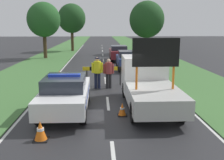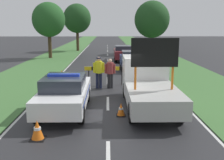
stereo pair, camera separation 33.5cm
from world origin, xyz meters
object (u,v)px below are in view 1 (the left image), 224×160
Objects in this scene: police_officer at (97,70)px; traffic_cone_near_truck at (40,131)px; roadside_tree_near_left at (44,20)px; road_barrier at (104,70)px; roadside_tree_mid_left at (72,19)px; pedestrian_civilian at (109,71)px; traffic_cone_centre_front at (122,110)px; queued_car_wagon_maroon at (119,53)px; queued_car_hatch_blue at (128,60)px; police_car at (66,93)px; traffic_cone_near_police at (59,75)px; roadside_tree_near_right at (147,20)px; work_truck at (148,83)px.

police_officer is 7.21m from traffic_cone_near_truck.
roadside_tree_near_left reaches higher than police_officer.
road_barrier is at bearing -65.45° from roadside_tree_near_left.
roadside_tree_mid_left reaches higher than road_barrier.
pedestrian_civilian is 2.69× the size of traffic_cone_near_truck.
roadside_tree_near_left is at bearing -60.05° from police_officer.
traffic_cone_near_truck reaches higher than traffic_cone_centre_front.
queued_car_wagon_maroon is 9.01m from roadside_tree_near_left.
queued_car_hatch_blue reaches higher than road_barrier.
pedestrian_civilian is at bearing -171.75° from police_officer.
roadside_tree_near_left is (-4.62, 18.74, 3.38)m from police_car.
roadside_tree_near_left is at bearing 115.55° from road_barrier.
traffic_cone_near_police is 13.32m from roadside_tree_near_left.
traffic_cone_centre_front is 25.12m from roadside_tree_near_right.
traffic_cone_centre_front is at bearing -57.45° from pedestrian_civilian.
queued_car_hatch_blue is 0.65× the size of roadside_tree_near_left.
police_car is at bearing 81.01° from traffic_cone_near_truck.
roadside_tree_near_right is at bearing 73.60° from road_barrier.
pedestrian_civilian is at bearing -79.17° from roadside_tree_mid_left.
pedestrian_civilian is (-1.66, 3.31, -0.03)m from work_truck.
roadside_tree_near_right reaches higher than queued_car_wagon_maroon.
road_barrier is 0.38× the size of roadside_tree_near_right.
traffic_cone_near_police is 10.89m from queued_car_wagon_maroon.
roadside_tree_mid_left is at bearing 75.77° from roadside_tree_near_left.
queued_car_wagon_maroon is 9.12m from roadside_tree_near_right.
traffic_cone_centre_front is (1.04, -4.76, -0.82)m from police_officer.
pedestrian_civilian is at bearing 61.86° from police_car.
police_officer is at bearing -107.68° from roadside_tree_near_right.
road_barrier is 22.86m from roadside_tree_mid_left.
pedestrian_civilian reaches higher than police_car.
queued_car_hatch_blue is (5.01, 4.32, 0.47)m from traffic_cone_near_police.
work_truck is at bearing 88.96° from queued_car_hatch_blue.
police_car is 27.56m from roadside_tree_mid_left.
road_barrier is 1.48× the size of pedestrian_civilian.
queued_car_hatch_blue is 0.94× the size of queued_car_wagon_maroon.
traffic_cone_near_police is 19.69m from roadside_tree_near_right.
work_truck reaches higher than traffic_cone_near_truck.
traffic_cone_near_police is at bearing 97.72° from police_car.
traffic_cone_near_police is 0.18× the size of queued_car_hatch_blue.
roadside_tree_near_right reaches higher than traffic_cone_near_truck.
road_barrier is 0.64× the size of queued_car_hatch_blue.
police_car is at bearing 80.75° from police_officer.
police_car is 1.11× the size of queued_car_wagon_maroon.
police_car is 1.18× the size of queued_car_hatch_blue.
traffic_cone_near_police is at bearing 64.92° from queued_car_wagon_maroon.
traffic_cone_near_truck is 22.28m from roadside_tree_near_left.
roadside_tree_mid_left is (-9.97, 3.56, 0.22)m from roadside_tree_near_right.
traffic_cone_near_police is at bearing -86.59° from roadside_tree_mid_left.
roadside_tree_near_left reaches higher than road_barrier.
work_truck is at bearing 132.81° from police_officer.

